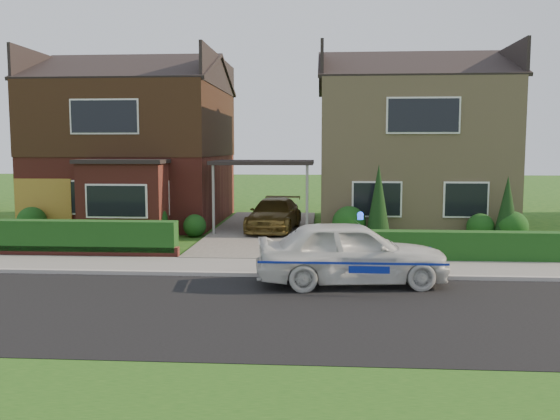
{
  "coord_description": "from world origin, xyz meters",
  "views": [
    {
      "loc": [
        2.22,
        -11.57,
        3.27
      ],
      "look_at": [
        1.16,
        3.5,
        1.67
      ],
      "focal_mm": 38.0,
      "sensor_mm": 36.0,
      "label": 1
    }
  ],
  "objects": [
    {
      "name": "kerb",
      "position": [
        0.0,
        3.05,
        0.06
      ],
      "size": [
        60.0,
        0.16,
        0.12
      ],
      "primitive_type": "cube",
      "color": "#9E9993",
      "rests_on": "ground"
    },
    {
      "name": "ground",
      "position": [
        0.0,
        0.0,
        0.0
      ],
      "size": [
        120.0,
        120.0,
        0.0
      ],
      "primitive_type": "plane",
      "color": "#184612",
      "rests_on": "ground"
    },
    {
      "name": "driveway_car",
      "position": [
        0.42,
        10.78,
        0.72
      ],
      "size": [
        2.11,
        4.29,
        1.2
      ],
      "primitive_type": "imported",
      "rotation": [
        0.0,
        0.0,
        -0.11
      ],
      "color": "brown",
      "rests_on": "driveway"
    },
    {
      "name": "hedge_right",
      "position": [
        5.8,
        5.35,
        0.0
      ],
      "size": [
        7.5,
        0.55,
        0.8
      ],
      "primitive_type": "cube",
      "color": "black",
      "rests_on": "ground"
    },
    {
      "name": "carport_link",
      "position": [
        0.0,
        10.95,
        2.66
      ],
      "size": [
        3.8,
        3.0,
        2.77
      ],
      "color": "black",
      "rests_on": "ground"
    },
    {
      "name": "sidewalk",
      "position": [
        0.0,
        4.1,
        0.05
      ],
      "size": [
        60.0,
        2.0,
        0.1
      ],
      "primitive_type": "cube",
      "color": "slate",
      "rests_on": "ground"
    },
    {
      "name": "potted_plant_b",
      "position": [
        -2.5,
        6.79,
        0.36
      ],
      "size": [
        0.51,
        0.5,
        0.73
      ],
      "primitive_type": "imported",
      "rotation": [
        0.0,
        0.0,
        0.91
      ],
      "color": "gray",
      "rests_on": "ground"
    },
    {
      "name": "road",
      "position": [
        0.0,
        0.0,
        0.0
      ],
      "size": [
        60.0,
        6.0,
        0.02
      ],
      "primitive_type": "cube",
      "color": "black",
      "rests_on": "ground"
    },
    {
      "name": "driveway",
      "position": [
        0.0,
        11.0,
        0.06
      ],
      "size": [
        3.8,
        12.0,
        0.12
      ],
      "primitive_type": "cube",
      "color": "#666059",
      "rests_on": "ground"
    },
    {
      "name": "shrub_right_near",
      "position": [
        3.2,
        9.4,
        0.6
      ],
      "size": [
        1.2,
        1.2,
        1.2
      ],
      "primitive_type": "sphere",
      "color": "black",
      "rests_on": "ground"
    },
    {
      "name": "shrub_left_near",
      "position": [
        -2.4,
        9.6,
        0.42
      ],
      "size": [
        0.84,
        0.84,
        0.84
      ],
      "primitive_type": "sphere",
      "color": "black",
      "rests_on": "ground"
    },
    {
      "name": "conifer_b",
      "position": [
        8.6,
        9.2,
        1.1
      ],
      "size": [
        0.9,
        0.9,
        2.2
      ],
      "primitive_type": "cone",
      "color": "black",
      "rests_on": "ground"
    },
    {
      "name": "garage_door",
      "position": [
        -8.25,
        9.96,
        1.05
      ],
      "size": [
        2.2,
        0.1,
        2.1
      ],
      "primitive_type": "cube",
      "color": "brown",
      "rests_on": "ground"
    },
    {
      "name": "house_right",
      "position": [
        5.8,
        13.99,
        3.66
      ],
      "size": [
        7.5,
        8.06,
        7.25
      ],
      "color": "tan",
      "rests_on": "ground"
    },
    {
      "name": "house_left",
      "position": [
        -5.78,
        13.9,
        3.81
      ],
      "size": [
        7.5,
        9.53,
        7.25
      ],
      "color": "maroon",
      "rests_on": "ground"
    },
    {
      "name": "hedge_left",
      "position": [
        -5.8,
        5.45,
        0.0
      ],
      "size": [
        7.5,
        0.55,
        0.9
      ],
      "primitive_type": "cube",
      "color": "black",
      "rests_on": "ground"
    },
    {
      "name": "shrub_right_far",
      "position": [
        8.8,
        9.2,
        0.54
      ],
      "size": [
        1.08,
        1.08,
        1.08
      ],
      "primitive_type": "sphere",
      "color": "black",
      "rests_on": "ground"
    },
    {
      "name": "potted_plant_a",
      "position": [
        -4.89,
        7.0,
        0.37
      ],
      "size": [
        0.43,
        0.32,
        0.74
      ],
      "primitive_type": "imported",
      "rotation": [
        0.0,
        0.0,
        -0.16
      ],
      "color": "gray",
      "rests_on": "ground"
    },
    {
      "name": "potted_plant_c",
      "position": [
        -4.89,
        6.0,
        0.35
      ],
      "size": [
        0.51,
        0.51,
        0.71
      ],
      "primitive_type": "imported",
      "rotation": [
        0.0,
        0.0,
        1.19
      ],
      "color": "gray",
      "rests_on": "ground"
    },
    {
      "name": "shrub_left_far",
      "position": [
        -8.5,
        9.5,
        0.54
      ],
      "size": [
        1.08,
        1.08,
        1.08
      ],
      "primitive_type": "sphere",
      "color": "black",
      "rests_on": "ground"
    },
    {
      "name": "conifer_a",
      "position": [
        4.2,
        9.2,
        1.3
      ],
      "size": [
        0.9,
        0.9,
        2.6
      ],
      "primitive_type": "cone",
      "color": "black",
      "rests_on": "ground"
    },
    {
      "name": "dwarf_wall",
      "position": [
        -5.8,
        5.3,
        0.18
      ],
      "size": [
        7.7,
        0.25,
        0.36
      ],
      "primitive_type": "cube",
      "color": "maroon",
      "rests_on": "ground"
    },
    {
      "name": "shrub_left_mid",
      "position": [
        -4.0,
        9.3,
        0.66
      ],
      "size": [
        1.32,
        1.32,
        1.32
      ],
      "primitive_type": "sphere",
      "color": "black",
      "rests_on": "ground"
    },
    {
      "name": "shrub_right_mid",
      "position": [
        7.8,
        9.5,
        0.48
      ],
      "size": [
        0.96,
        0.96,
        0.96
      ],
      "primitive_type": "sphere",
      "color": "black",
      "rests_on": "ground"
    },
    {
      "name": "police_car",
      "position": [
        2.94,
        2.4,
        0.77
      ],
      "size": [
        4.16,
        4.71,
        1.71
      ],
      "rotation": [
        0.0,
        0.0,
        1.69
      ],
      "color": "silver",
      "rests_on": "ground"
    }
  ]
}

